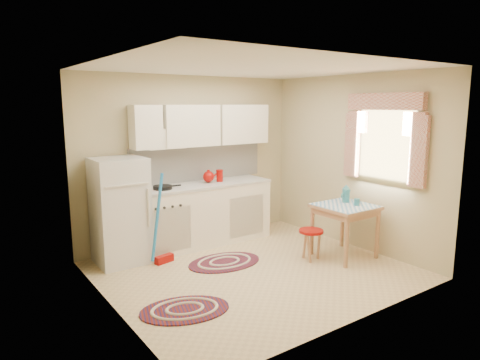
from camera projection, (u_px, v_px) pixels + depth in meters
name	position (u px, v px, depth m)	size (l,w,h in m)	color
room_shell	(253.00, 143.00, 5.43)	(3.64, 3.60, 2.52)	#CDB483
fridge	(120.00, 211.00, 5.60)	(0.65, 0.60, 1.40)	silver
broom	(163.00, 219.00, 5.59)	(0.28, 0.12, 1.20)	#1F78C6
base_cabinets	(199.00, 216.00, 6.37)	(2.25, 0.60, 0.88)	white
countertop	(198.00, 185.00, 6.28)	(2.27, 0.62, 0.04)	beige
frying_pan	(163.00, 187.00, 5.90)	(0.26, 0.26, 0.05)	black
red_kettle	(209.00, 177.00, 6.37)	(0.19, 0.17, 0.19)	#940905
red_canister	(220.00, 176.00, 6.48)	(0.10, 0.10, 0.16)	#940905
table	(344.00, 231.00, 5.88)	(0.72, 0.72, 0.72)	tan
stool	(311.00, 245.00, 5.76)	(0.33, 0.33, 0.42)	#940905
coffee_pot	(346.00, 193.00, 5.97)	(0.13, 0.11, 0.26)	#286F7C
mug	(357.00, 202.00, 5.78)	(0.08, 0.08, 0.10)	#286F7C
rug_center	(225.00, 262.00, 5.68)	(1.01, 0.67, 0.02)	maroon
rug_left	(185.00, 310.00, 4.36)	(0.92, 0.61, 0.02)	maroon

